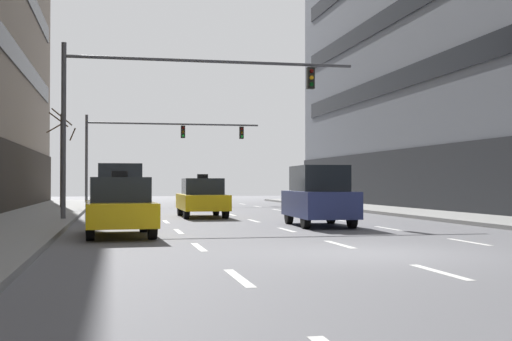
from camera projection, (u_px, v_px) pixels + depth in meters
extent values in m
plane|color=slate|center=(371.00, 253.00, 13.89)|extent=(120.00, 120.00, 0.00)
cube|color=silver|center=(239.00, 278.00, 10.29)|extent=(0.16, 2.00, 0.01)
cube|color=silver|center=(199.00, 247.00, 15.18)|extent=(0.16, 2.00, 0.01)
cube|color=silver|center=(179.00, 231.00, 20.08)|extent=(0.16, 2.00, 0.01)
cube|color=silver|center=(166.00, 222.00, 24.97)|extent=(0.16, 2.00, 0.01)
cube|color=silver|center=(158.00, 215.00, 29.87)|extent=(0.16, 2.00, 0.01)
cube|color=silver|center=(152.00, 211.00, 34.76)|extent=(0.16, 2.00, 0.01)
cube|color=silver|center=(147.00, 207.00, 39.66)|extent=(0.16, 2.00, 0.01)
cube|color=silver|center=(144.00, 205.00, 44.55)|extent=(0.16, 2.00, 0.01)
cube|color=silver|center=(440.00, 272.00, 10.95)|extent=(0.16, 2.00, 0.01)
cube|color=silver|center=(340.00, 244.00, 15.85)|extent=(0.16, 2.00, 0.01)
cube|color=silver|center=(287.00, 230.00, 20.74)|extent=(0.16, 2.00, 0.01)
cube|color=silver|center=(254.00, 221.00, 25.64)|extent=(0.16, 2.00, 0.01)
cube|color=silver|center=(232.00, 215.00, 30.53)|extent=(0.16, 2.00, 0.01)
cube|color=silver|center=(216.00, 210.00, 35.43)|extent=(0.16, 2.00, 0.01)
cube|color=silver|center=(203.00, 207.00, 40.32)|extent=(0.16, 2.00, 0.01)
cube|color=silver|center=(194.00, 204.00, 45.22)|extent=(0.16, 2.00, 0.01)
cube|color=silver|center=(469.00, 242.00, 16.51)|extent=(0.16, 2.00, 0.01)
cube|color=silver|center=(388.00, 228.00, 21.41)|extent=(0.16, 2.00, 0.01)
cube|color=silver|center=(337.00, 220.00, 26.30)|extent=(0.16, 2.00, 0.01)
cube|color=silver|center=(302.00, 214.00, 31.20)|extent=(0.16, 2.00, 0.01)
cube|color=silver|center=(277.00, 210.00, 36.10)|extent=(0.16, 2.00, 0.01)
cube|color=silver|center=(258.00, 207.00, 40.99)|extent=(0.16, 2.00, 0.01)
cube|color=silver|center=(242.00, 204.00, 45.89)|extent=(0.16, 2.00, 0.01)
cylinder|color=black|center=(289.00, 215.00, 23.74)|extent=(0.24, 0.63, 0.62)
cylinder|color=black|center=(331.00, 215.00, 23.97)|extent=(0.24, 0.63, 0.62)
cylinder|color=black|center=(305.00, 219.00, 21.23)|extent=(0.24, 0.63, 0.62)
cylinder|color=black|center=(352.00, 218.00, 21.47)|extent=(0.24, 0.63, 0.62)
cube|color=navy|center=(319.00, 204.00, 22.61)|extent=(1.92, 4.21, 0.85)
cube|color=black|center=(319.00, 178.00, 22.63)|extent=(1.62, 2.51, 0.85)
cube|color=white|center=(289.00, 198.00, 24.52)|extent=(0.19, 0.08, 0.13)
cube|color=red|center=(316.00, 201.00, 20.51)|extent=(0.19, 0.08, 0.13)
cube|color=white|center=(321.00, 198.00, 24.71)|extent=(0.19, 0.08, 0.13)
cube|color=red|center=(355.00, 201.00, 20.70)|extent=(0.19, 0.08, 0.13)
cylinder|color=black|center=(105.00, 203.00, 38.35)|extent=(0.24, 0.64, 0.63)
cylinder|color=black|center=(133.00, 202.00, 38.59)|extent=(0.24, 0.64, 0.63)
cylinder|color=black|center=(102.00, 204.00, 35.79)|extent=(0.24, 0.64, 0.63)
cylinder|color=black|center=(131.00, 204.00, 36.03)|extent=(0.24, 0.64, 0.63)
cube|color=yellow|center=(118.00, 198.00, 37.19)|extent=(1.96, 4.30, 0.61)
cube|color=black|center=(118.00, 186.00, 37.01)|extent=(1.62, 1.89, 0.65)
cube|color=white|center=(108.00, 195.00, 39.14)|extent=(0.20, 0.09, 0.13)
cube|color=red|center=(104.00, 196.00, 35.05)|extent=(0.20, 0.09, 0.13)
cube|color=white|center=(130.00, 195.00, 39.34)|extent=(0.20, 0.09, 0.13)
cube|color=red|center=(128.00, 196.00, 35.24)|extent=(0.20, 0.09, 0.13)
cube|color=black|center=(118.00, 178.00, 37.02)|extent=(0.43, 0.21, 0.17)
cylinder|color=black|center=(89.00, 222.00, 19.41)|extent=(0.24, 0.64, 0.63)
cylinder|color=black|center=(144.00, 221.00, 19.79)|extent=(0.24, 0.64, 0.63)
cylinder|color=black|center=(90.00, 228.00, 16.90)|extent=(0.24, 0.64, 0.63)
cylinder|color=black|center=(152.00, 227.00, 17.28)|extent=(0.24, 0.64, 0.63)
cube|color=yellow|center=(119.00, 213.00, 18.35)|extent=(1.95, 4.30, 0.61)
cube|color=black|center=(120.00, 190.00, 18.18)|extent=(1.62, 1.89, 0.65)
cube|color=white|center=(94.00, 207.00, 20.21)|extent=(0.20, 0.09, 0.13)
cube|color=red|center=(97.00, 212.00, 16.19)|extent=(0.20, 0.09, 0.13)
cube|color=white|center=(136.00, 206.00, 20.51)|extent=(0.20, 0.09, 0.13)
cube|color=red|center=(149.00, 212.00, 16.50)|extent=(0.20, 0.09, 0.13)
cube|color=black|center=(120.00, 174.00, 18.18)|extent=(0.43, 0.21, 0.17)
cylinder|color=black|center=(100.00, 210.00, 27.91)|extent=(0.23, 0.67, 0.67)
cylinder|color=black|center=(140.00, 209.00, 28.23)|extent=(0.23, 0.67, 0.67)
cylinder|color=black|center=(98.00, 212.00, 25.21)|extent=(0.23, 0.67, 0.67)
cylinder|color=black|center=(142.00, 212.00, 25.53)|extent=(0.23, 0.67, 0.67)
cube|color=#B7BABF|center=(120.00, 199.00, 26.73)|extent=(1.90, 4.49, 0.92)
cube|color=black|center=(120.00, 176.00, 26.74)|extent=(1.64, 2.66, 0.92)
cube|color=white|center=(104.00, 194.00, 28.76)|extent=(0.20, 0.08, 0.14)
cube|color=red|center=(102.00, 196.00, 24.44)|extent=(0.20, 0.08, 0.14)
cube|color=white|center=(136.00, 194.00, 29.02)|extent=(0.20, 0.08, 0.14)
cube|color=red|center=(139.00, 196.00, 24.70)|extent=(0.20, 0.08, 0.14)
cylinder|color=black|center=(180.00, 208.00, 29.57)|extent=(0.22, 0.65, 0.65)
cylinder|color=black|center=(216.00, 208.00, 29.88)|extent=(0.22, 0.65, 0.65)
cylinder|color=black|center=(186.00, 211.00, 26.98)|extent=(0.22, 0.65, 0.65)
cylinder|color=black|center=(225.00, 211.00, 27.29)|extent=(0.22, 0.65, 0.65)
cube|color=yellow|center=(202.00, 202.00, 28.44)|extent=(1.81, 4.32, 0.63)
cube|color=black|center=(203.00, 186.00, 28.26)|extent=(1.57, 1.86, 0.67)
cube|color=white|center=(182.00, 198.00, 30.38)|extent=(0.20, 0.08, 0.14)
cube|color=red|center=(192.00, 201.00, 26.24)|extent=(0.20, 0.08, 0.14)
cube|color=white|center=(210.00, 198.00, 30.64)|extent=(0.20, 0.08, 0.14)
cube|color=red|center=(225.00, 200.00, 26.49)|extent=(0.20, 0.08, 0.14)
cube|color=black|center=(203.00, 176.00, 28.26)|extent=(0.43, 0.20, 0.18)
cylinder|color=#4C4C51|center=(64.00, 130.00, 24.81)|extent=(0.18, 0.18, 6.43)
cylinder|color=#4C4C51|center=(213.00, 61.00, 25.97)|extent=(11.01, 0.12, 0.12)
cube|color=black|center=(311.00, 78.00, 26.75)|extent=(0.28, 0.24, 0.84)
sphere|color=#4B0704|center=(312.00, 71.00, 26.61)|extent=(0.17, 0.17, 0.17)
sphere|color=orange|center=(312.00, 78.00, 26.61)|extent=(0.17, 0.17, 0.17)
sphere|color=#073E10|center=(312.00, 84.00, 26.60)|extent=(0.17, 0.17, 0.17)
cylinder|color=#4C4C51|center=(86.00, 159.00, 44.66)|extent=(0.18, 0.18, 5.77)
cylinder|color=#4C4C51|center=(174.00, 124.00, 45.87)|extent=(11.50, 0.12, 0.12)
cube|color=black|center=(183.00, 132.00, 45.97)|extent=(0.28, 0.24, 0.84)
sphere|color=#4B0704|center=(183.00, 128.00, 45.84)|extent=(0.17, 0.17, 0.17)
sphere|color=#523505|center=(183.00, 132.00, 45.84)|extent=(0.17, 0.17, 0.17)
sphere|color=green|center=(183.00, 136.00, 45.83)|extent=(0.17, 0.17, 0.17)
cube|color=black|center=(241.00, 133.00, 46.79)|extent=(0.28, 0.24, 0.84)
sphere|color=#4B0704|center=(242.00, 129.00, 46.66)|extent=(0.17, 0.17, 0.17)
sphere|color=#523505|center=(242.00, 133.00, 46.65)|extent=(0.17, 0.17, 0.17)
sphere|color=green|center=(242.00, 136.00, 46.65)|extent=(0.17, 0.17, 0.17)
cylinder|color=#4C3823|center=(62.00, 160.00, 36.85)|extent=(0.24, 0.24, 5.03)
cylinder|color=#42301E|center=(59.00, 120.00, 36.37)|extent=(1.06, 0.43, 0.82)
cylinder|color=#42301E|center=(73.00, 134.00, 37.14)|extent=(0.40, 1.08, 0.63)
cylinder|color=#42301E|center=(62.00, 117.00, 36.38)|extent=(1.10, 0.08, 0.94)
cylinder|color=#42301E|center=(56.00, 127.00, 37.22)|extent=(0.92, 0.87, 0.69)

